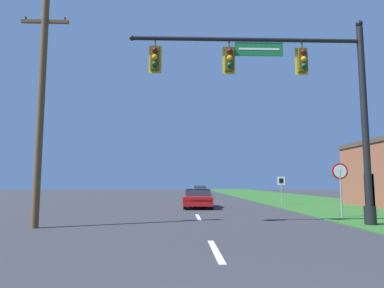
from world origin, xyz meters
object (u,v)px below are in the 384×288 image
at_px(far_car, 200,190).
at_px(route_sign_post, 281,184).
at_px(stop_sign, 340,178).
at_px(signal_mast, 301,94).
at_px(utility_pole_near, 41,105).
at_px(car_ahead, 198,198).

relative_size(far_car, route_sign_post, 2.27).
relative_size(far_car, stop_sign, 1.84).
distance_m(signal_mast, far_car, 34.33).
bearing_deg(route_sign_post, far_car, 101.96).
height_order(signal_mast, utility_pole_near, utility_pole_near).
relative_size(stop_sign, route_sign_post, 1.23).
bearing_deg(car_ahead, signal_mast, -69.90).
bearing_deg(signal_mast, far_car, 93.52).
xyz_separation_m(far_car, route_sign_post, (4.70, -22.17, 0.92)).
height_order(route_sign_post, utility_pole_near, utility_pole_near).
xyz_separation_m(stop_sign, route_sign_post, (-0.20, 8.88, -0.34)).
bearing_deg(far_car, route_sign_post, -78.04).
bearing_deg(stop_sign, far_car, 98.95).
bearing_deg(utility_pole_near, car_ahead, 57.37).
xyz_separation_m(route_sign_post, utility_pole_near, (-12.59, -12.08, 2.98)).
distance_m(car_ahead, route_sign_post, 6.57).
bearing_deg(utility_pole_near, stop_sign, 14.04).
relative_size(signal_mast, stop_sign, 3.80).
bearing_deg(route_sign_post, car_ahead, -161.61).
bearing_deg(far_car, car_ahead, -93.50).
height_order(far_car, utility_pole_near, utility_pole_near).
bearing_deg(car_ahead, stop_sign, -46.97).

